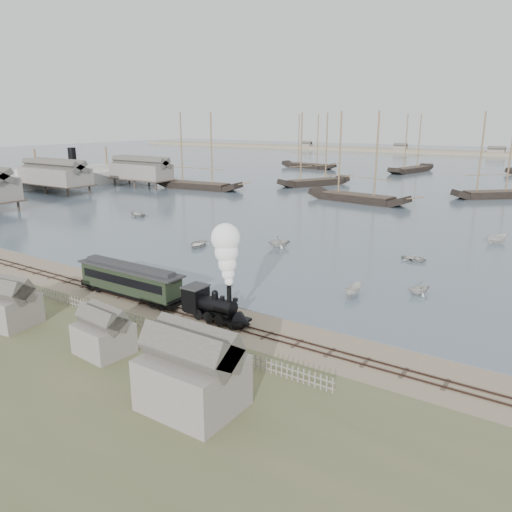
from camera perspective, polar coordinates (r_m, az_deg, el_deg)
The scene contains 26 objects.
ground at distance 51.40m, azimuth -7.99°, elevation -5.40°, with size 600.00×600.00×0.00m, color gray.
harbor_water at distance 208.91m, azimuth 25.05°, elevation 8.99°, with size 600.00×336.00×0.06m, color #465965.
rail_track at distance 50.02m, azimuth -9.51°, elevation -6.01°, with size 120.00×1.80×0.16m.
picket_fence_west at distance 51.53m, azimuth -18.67°, elevation -6.04°, with size 19.00×0.10×1.20m, color slate, non-canonical shape.
picket_fence_east at distance 38.88m, azimuth -1.34°, elevation -12.38°, with size 15.00×0.10×1.20m, color slate, non-canonical shape.
shed_left at distance 51.31m, azimuth -26.41°, elevation -6.97°, with size 5.00×4.00×4.10m, color slate, non-canonical shape.
shed_mid at distance 42.50m, azimuth -16.86°, elevation -10.55°, with size 4.00×3.50×3.60m, color slate, non-canonical shape.
shed_right at distance 34.19m, azimuth -7.17°, elevation -16.73°, with size 6.00×5.00×5.10m, color slate, non-canonical shape.
western_wharf at distance 132.87m, azimuth -21.44°, elevation 8.26°, with size 36.00×56.00×8.00m, color slate, non-canonical shape.
locomotive at distance 44.75m, azimuth -3.84°, elevation -2.83°, with size 7.19×2.68×8.96m.
passenger_coach at distance 53.34m, azimuth -14.20°, elevation -2.62°, with size 13.31×2.57×3.23m.
beached_dinghy at distance 57.03m, azimuth -14.52°, elevation -3.16°, with size 4.36×3.11×0.90m, color beige.
steamship at distance 151.10m, azimuth -20.17°, elevation 9.58°, with size 47.69×7.95×10.43m, color beige, non-canonical shape.
rowboat_0 at distance 73.39m, azimuth -6.66°, elevation 1.38°, with size 4.12×2.95×0.85m, color beige.
rowboat_1 at distance 72.58m, azimuth 2.64°, elevation 1.68°, with size 3.33×2.87×1.75m, color beige.
rowboat_2 at distance 53.73m, azimuth 11.06°, elevation -3.87°, with size 3.09×1.16×1.19m, color beige.
rowboat_3 at distance 68.83m, azimuth 17.64°, elevation -0.26°, with size 3.32×2.37×0.69m, color beige.
rowboat_4 at distance 55.93m, azimuth 18.16°, elevation -3.47°, with size 2.70×2.33×1.42m, color beige.
rowboat_5 at distance 83.28m, azimuth 25.83°, elevation 1.79°, with size 3.57×1.34×1.38m, color beige.
rowboat_6 at distance 99.06m, azimuth -13.39°, elevation 4.73°, with size 4.43×3.16×0.92m, color beige.
schooner_0 at distance 134.47m, azimuth -6.68°, elevation 11.84°, with size 24.59×5.67×20.00m, color black, non-canonical shape.
schooner_1 at distance 142.05m, azimuth 6.79°, elevation 12.02°, with size 22.19×5.12×20.00m, color black, non-canonical shape.
schooner_2 at distance 114.53m, azimuth 11.75°, elevation 11.03°, with size 23.97×5.53×20.00m, color black, non-canonical shape.
schooner_3 at distance 129.96m, azimuth 25.86°, elevation 10.33°, with size 19.22×4.44×20.00m, color black, non-canonical shape.
schooner_6 at distance 193.80m, azimuth 6.07°, elevation 12.91°, with size 22.53×5.20×20.00m, color black, non-canonical shape.
schooner_7 at distance 185.47m, azimuth 17.53°, elevation 12.20°, with size 24.20×5.58×20.00m, color black, non-canonical shape.
Camera 1 is at (32.36, -35.60, 18.10)m, focal length 35.00 mm.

